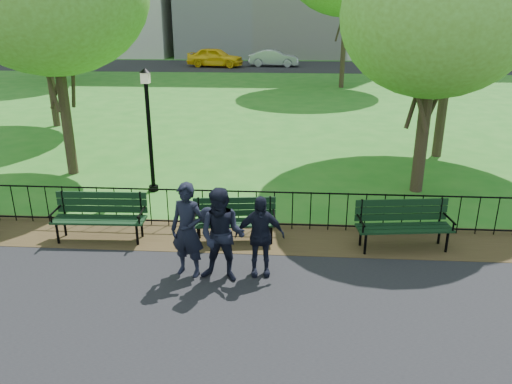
# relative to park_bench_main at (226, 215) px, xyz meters

# --- Properties ---
(ground) EXTENTS (120.00, 120.00, 0.00)m
(ground) POSITION_rel_park_bench_main_xyz_m (-0.01, -1.30, -0.60)
(ground) COLOR #226A1C
(dirt_strip) EXTENTS (60.00, 1.60, 0.01)m
(dirt_strip) POSITION_rel_park_bench_main_xyz_m (-0.01, 0.20, -0.58)
(dirt_strip) COLOR #332815
(dirt_strip) RESTS_ON ground
(far_street) EXTENTS (70.00, 9.00, 0.01)m
(far_street) POSITION_rel_park_bench_main_xyz_m (-0.01, 33.70, -0.59)
(far_street) COLOR black
(far_street) RESTS_ON ground
(iron_fence) EXTENTS (24.06, 0.06, 1.00)m
(iron_fence) POSITION_rel_park_bench_main_xyz_m (-0.01, 0.70, -0.10)
(iron_fence) COLOR black
(iron_fence) RESTS_ON ground
(park_bench_main) EXTENTS (1.80, 0.74, 0.99)m
(park_bench_main) POSITION_rel_park_bench_main_xyz_m (0.00, 0.00, 0.00)
(park_bench_main) COLOR black
(park_bench_main) RESTS_ON ground
(park_bench_left_a) EXTENTS (1.95, 0.66, 1.10)m
(park_bench_left_a) POSITION_rel_park_bench_main_xyz_m (-2.67, -0.05, 0.03)
(park_bench_left_a) COLOR black
(park_bench_left_a) RESTS_ON ground
(park_bench_right_a) EXTENTS (1.97, 0.82, 1.09)m
(park_bench_right_a) POSITION_rel_park_bench_main_xyz_m (3.64, -0.02, 0.03)
(park_bench_right_a) COLOR black
(park_bench_right_a) RESTS_ON ground
(lamppost) EXTENTS (0.29, 0.29, 3.26)m
(lamppost) POSITION_rel_park_bench_main_xyz_m (-2.36, 2.97, 1.18)
(lamppost) COLOR black
(lamppost) RESTS_ON ground
(tree_near_e) EXTENTS (4.64, 4.64, 6.46)m
(tree_near_e) POSITION_rel_park_bench_main_xyz_m (4.74, 3.47, 3.89)
(tree_near_e) COLOR #2D2116
(tree_near_e) RESTS_ON ground
(person_left) EXTENTS (0.74, 0.59, 1.78)m
(person_left) POSITION_rel_park_bench_main_xyz_m (-0.51, -1.43, 0.31)
(person_left) COLOR black
(person_left) RESTS_ON asphalt_path
(person_mid) EXTENTS (0.91, 0.56, 1.75)m
(person_mid) POSITION_rel_park_bench_main_xyz_m (0.14, -1.59, 0.29)
(person_mid) COLOR black
(person_mid) RESTS_ON asphalt_path
(person_right) EXTENTS (0.94, 0.45, 1.54)m
(person_right) POSITION_rel_park_bench_main_xyz_m (0.79, -1.34, 0.19)
(person_right) COLOR black
(person_right) RESTS_ON asphalt_path
(taxi) EXTENTS (4.87, 2.56, 1.58)m
(taxi) POSITION_rel_park_bench_main_xyz_m (-5.09, 32.95, 0.21)
(taxi) COLOR yellow
(taxi) RESTS_ON far_street
(sedan_silver) EXTENTS (4.25, 1.71, 1.37)m
(sedan_silver) POSITION_rel_park_bench_main_xyz_m (-0.21, 33.65, 0.10)
(sedan_silver) COLOR #ACB0B4
(sedan_silver) RESTS_ON far_street
(sedan_dark) EXTENTS (5.72, 3.49, 1.55)m
(sedan_dark) POSITION_rel_park_bench_main_xyz_m (11.61, 31.45, 0.19)
(sedan_dark) COLOR black
(sedan_dark) RESTS_ON far_street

